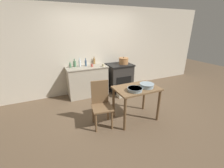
% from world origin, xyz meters
% --- Properties ---
extents(ground_plane, '(14.00, 14.00, 0.00)m').
position_xyz_m(ground_plane, '(0.00, 0.00, 0.00)').
color(ground_plane, brown).
extents(wall_back, '(8.00, 0.07, 2.55)m').
position_xyz_m(wall_back, '(0.00, 1.58, 1.27)').
color(wall_back, beige).
rests_on(wall_back, ground_plane).
extents(counter_cabinet, '(1.18, 0.57, 0.89)m').
position_xyz_m(counter_cabinet, '(-0.42, 1.28, 0.44)').
color(counter_cabinet, '#B2A893').
rests_on(counter_cabinet, ground_plane).
extents(stove, '(0.76, 0.66, 0.86)m').
position_xyz_m(stove, '(0.64, 1.24, 0.43)').
color(stove, '#2D2B28').
rests_on(stove, ground_plane).
extents(work_table, '(0.93, 0.62, 0.76)m').
position_xyz_m(work_table, '(0.19, -0.41, 0.63)').
color(work_table, brown).
rests_on(work_table, ground_plane).
extents(chair, '(0.46, 0.46, 0.95)m').
position_xyz_m(chair, '(-0.57, -0.27, 0.50)').
color(chair, brown).
rests_on(chair, ground_plane).
extents(flour_sack, '(0.28, 0.19, 0.30)m').
position_xyz_m(flour_sack, '(0.46, 0.71, 0.15)').
color(flour_sack, beige).
rests_on(flour_sack, ground_plane).
extents(stock_pot, '(0.30, 0.30, 0.22)m').
position_xyz_m(stock_pot, '(0.76, 1.21, 0.96)').
color(stock_pot, '#B77A47').
rests_on(stock_pot, stove).
extents(mixing_bowl_large, '(0.31, 0.31, 0.07)m').
position_xyz_m(mixing_bowl_large, '(0.06, -0.54, 0.80)').
color(mixing_bowl_large, '#93A8B2').
rests_on(mixing_bowl_large, work_table).
extents(mixing_bowl_small, '(0.31, 0.31, 0.09)m').
position_xyz_m(mixing_bowl_small, '(0.39, -0.49, 0.81)').
color(mixing_bowl_small, '#93A8B2').
rests_on(mixing_bowl_small, work_table).
extents(bottle_far_left, '(0.06, 0.06, 0.23)m').
position_xyz_m(bottle_far_left, '(-0.12, 1.49, 0.98)').
color(bottle_far_left, olive).
rests_on(bottle_far_left, counter_cabinet).
extents(bottle_left, '(0.07, 0.07, 0.25)m').
position_xyz_m(bottle_left, '(-0.58, 1.40, 0.98)').
color(bottle_left, silver).
rests_on(bottle_left, counter_cabinet).
extents(bottle_mid_left, '(0.08, 0.08, 0.23)m').
position_xyz_m(bottle_mid_left, '(-0.73, 1.40, 0.98)').
color(bottle_mid_left, '#517F5B').
rests_on(bottle_mid_left, counter_cabinet).
extents(bottle_center_left, '(0.06, 0.06, 0.23)m').
position_xyz_m(bottle_center_left, '(-0.42, 1.36, 0.98)').
color(bottle_center_left, '#3D5675').
rests_on(bottle_center_left, counter_cabinet).
extents(bottle_center, '(0.06, 0.06, 0.16)m').
position_xyz_m(bottle_center, '(-0.86, 1.37, 0.95)').
color(bottle_center, '#517F5B').
rests_on(bottle_center, counter_cabinet).
extents(cup_center_right, '(0.07, 0.07, 0.08)m').
position_xyz_m(cup_center_right, '(-0.28, 1.20, 0.93)').
color(cup_center_right, '#B74C42').
rests_on(cup_center_right, counter_cabinet).
extents(cup_mid_right, '(0.07, 0.07, 0.08)m').
position_xyz_m(cup_mid_right, '(0.02, 1.08, 0.93)').
color(cup_mid_right, beige).
rests_on(cup_mid_right, counter_cabinet).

